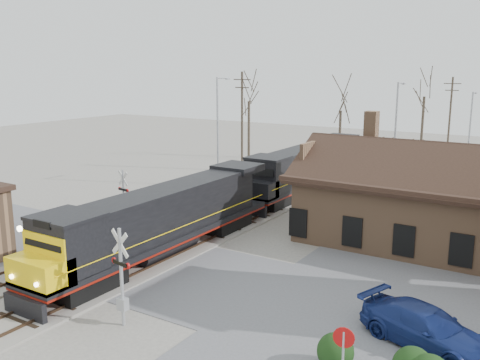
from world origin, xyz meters
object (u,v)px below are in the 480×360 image
object	(u,v)px
locomotive_lead	(157,222)
parked_car	(426,328)
locomotive_trailing	(303,169)
depot	(423,206)

from	to	relation	value
locomotive_lead	parked_car	distance (m)	15.48
locomotive_trailing	parked_car	distance (m)	25.99
depot	parked_car	distance (m)	13.27
locomotive_lead	parked_car	world-z (taller)	locomotive_lead
parked_car	locomotive_lead	bearing A→B (deg)	102.32
locomotive_trailing	parked_car	size ratio (longest dim) A/B	3.46
locomotive_lead	locomotive_trailing	world-z (taller)	locomotive_lead
parked_car	depot	bearing A→B (deg)	34.05
locomotive_lead	locomotive_trailing	bearing A→B (deg)	90.00
depot	parked_car	size ratio (longest dim) A/B	2.80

